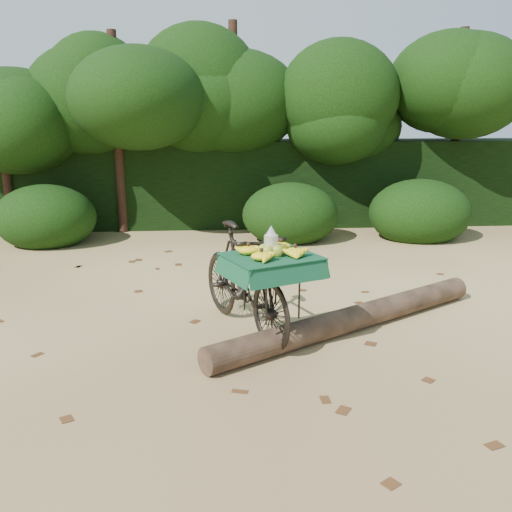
{
  "coord_description": "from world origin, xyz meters",
  "views": [
    {
      "loc": [
        0.11,
        -5.69,
        2.26
      ],
      "look_at": [
        0.51,
        -0.24,
        0.87
      ],
      "focal_mm": 38.0,
      "sensor_mm": 36.0,
      "label": 1
    }
  ],
  "objects": [
    {
      "name": "ground",
      "position": [
        0.0,
        0.0,
        0.0
      ],
      "size": [
        80.0,
        80.0,
        0.0
      ],
      "primitive_type": "plane",
      "color": "tan",
      "rests_on": "ground"
    },
    {
      "name": "fallen_log",
      "position": [
        1.59,
        -0.21,
        0.14
      ],
      "size": [
        3.35,
        2.2,
        0.27
      ],
      "primitive_type": "cylinder",
      "rotation": [
        1.57,
        0.0,
        -1.02
      ],
      "color": "brown",
      "rests_on": "ground"
    },
    {
      "name": "hedge_backdrop",
      "position": [
        0.0,
        6.3,
        0.9
      ],
      "size": [
        26.0,
        1.8,
        1.8
      ],
      "primitive_type": "cube",
      "color": "black",
      "rests_on": "ground"
    },
    {
      "name": "vendor_bicycle",
      "position": [
        0.4,
        -0.15,
        0.6
      ],
      "size": [
        1.4,
        2.04,
        1.18
      ],
      "rotation": [
        0.0,
        0.0,
        0.41
      ],
      "color": "black",
      "rests_on": "ground"
    },
    {
      "name": "leaf_litter",
      "position": [
        0.0,
        0.65,
        0.01
      ],
      "size": [
        7.0,
        7.3,
        0.01
      ],
      "primitive_type": null,
      "color": "#522F16",
      "rests_on": "ground"
    },
    {
      "name": "bush_clumps",
      "position": [
        0.5,
        4.3,
        0.45
      ],
      "size": [
        8.8,
        1.7,
        0.9
      ],
      "primitive_type": null,
      "color": "black",
      "rests_on": "ground"
    },
    {
      "name": "tree_row",
      "position": [
        -0.65,
        5.5,
        2.0
      ],
      "size": [
        14.5,
        2.0,
        4.0
      ],
      "primitive_type": null,
      "color": "black",
      "rests_on": "ground"
    }
  ]
}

